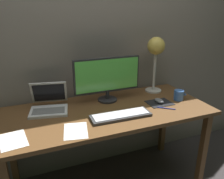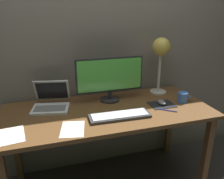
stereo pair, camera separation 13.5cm
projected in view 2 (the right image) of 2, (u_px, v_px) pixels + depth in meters
back_wall at (94, 30)px, 1.91m from camera, size 4.80×0.06×2.60m
desk at (108, 119)px, 1.77m from camera, size 1.60×0.70×0.74m
monitor at (110, 77)px, 1.84m from camera, size 0.56×0.16×0.37m
keyboard_main at (120, 116)px, 1.61m from camera, size 0.44×0.15×0.03m
laptop at (51, 100)px, 1.77m from camera, size 0.32×0.33×0.21m
desk_lamp at (161, 52)px, 1.96m from camera, size 0.16×0.16×0.50m
mousepad at (162, 105)px, 1.82m from camera, size 0.20×0.16×0.00m
mouse at (162, 102)px, 1.82m from camera, size 0.06×0.10×0.03m
coffee_mug at (183, 97)px, 1.86m from camera, size 0.12×0.08×0.09m
paper_sheet_near_mouse at (73, 129)px, 1.46m from camera, size 0.19×0.24×0.00m
paper_sheet_by_keyboard at (12, 135)px, 1.39m from camera, size 0.17×0.23×0.00m
pen at (168, 110)px, 1.72m from camera, size 0.12×0.09×0.01m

